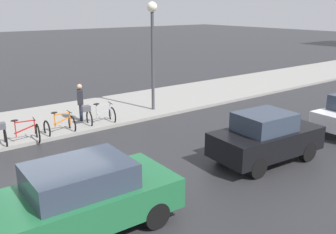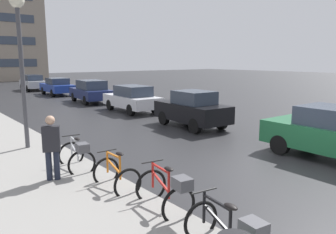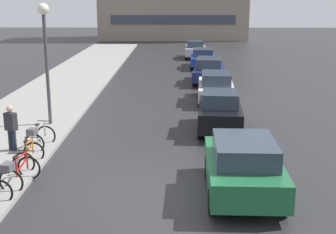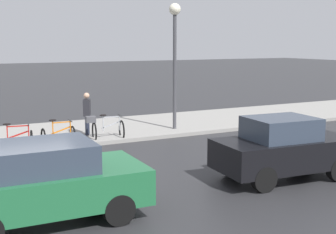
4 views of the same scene
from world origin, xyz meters
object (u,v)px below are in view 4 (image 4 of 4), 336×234
car_black (284,148)px  bicycle_farthest (104,128)px  bicycle_third (58,136)px  pedestrian (87,113)px  streetlamp (175,41)px  bicycle_second (9,138)px  car_green (43,181)px

car_black → bicycle_farthest: bearing=-158.5°
bicycle_third → pedestrian: size_ratio=0.63×
pedestrian → streetlamp: size_ratio=0.34×
bicycle_second → bicycle_third: bearing=96.5°
bicycle_second → streetlamp: (-0.77, 6.49, 3.10)m
bicycle_third → car_black: (6.44, 4.33, 0.42)m
car_green → car_black: bearing=90.6°
streetlamp → bicycle_farthest: bearing=-82.6°
bicycle_farthest → streetlamp: 4.41m
bicycle_second → bicycle_third: 1.66m
bicycle_third → car_green: bearing=-16.7°
car_green → car_black: size_ratio=1.06×
car_green → pedestrian: pedestrian is taller
bicycle_second → bicycle_farthest: 3.40m
streetlamp → pedestrian: bearing=-96.5°
car_black → streetlamp: bearing=175.9°
bicycle_second → bicycle_farthest: bicycle_second is taller
car_green → pedestrian: bearing=156.3°
bicycle_farthest → streetlamp: (-0.40, 3.11, 3.10)m
bicycle_third → car_green: size_ratio=0.27×
bicycle_farthest → streetlamp: streetlamp is taller
pedestrian → car_black: bearing=21.9°
bicycle_second → bicycle_farthest: bearing=96.2°
car_black → bicycle_third: bearing=-146.1°
bicycle_second → car_black: 8.66m
bicycle_second → car_black: (6.25, 5.99, 0.31)m
bicycle_third → pedestrian: (-0.98, 1.34, 0.58)m
pedestrian → streetlamp: 4.39m
bicycle_third → car_green: (6.51, -1.95, 0.43)m
bicycle_third → car_green: car_green is taller
streetlamp → bicycle_second: bearing=-83.2°
bicycle_second → car_green: 6.34m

